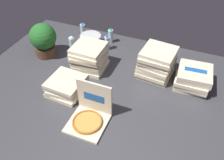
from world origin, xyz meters
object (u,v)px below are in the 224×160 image
at_px(pizza_stack_center_near, 67,86).
at_px(ice_bucket, 91,40).
at_px(pizza_stack_right_far, 90,57).
at_px(pizza_stack_center_far, 157,63).
at_px(open_pizza_box, 89,115).
at_px(water_bottle_1, 72,44).
at_px(pizza_stack_left_far, 193,78).
at_px(potted_plant, 43,39).
at_px(water_bottle_2, 83,30).
at_px(water_bottle_4, 107,43).
at_px(water_bottle_0, 88,49).
at_px(water_bottle_3, 111,36).

distance_m(pizza_stack_center_near, ice_bucket, 0.94).
height_order(pizza_stack_right_far, pizza_stack_center_far, pizza_stack_center_far).
height_order(pizza_stack_center_far, ice_bucket, pizza_stack_center_far).
relative_size(open_pizza_box, water_bottle_1, 1.88).
xyz_separation_m(pizza_stack_left_far, potted_plant, (-1.83, -0.10, 0.12)).
bearing_deg(potted_plant, ice_bucket, 44.83).
xyz_separation_m(water_bottle_2, water_bottle_4, (0.45, -0.18, 0.00)).
distance_m(pizza_stack_center_near, water_bottle_2, 1.15).
bearing_deg(pizza_stack_right_far, pizza_stack_center_near, -95.29).
height_order(pizza_stack_center_far, water_bottle_1, pizza_stack_center_far).
bearing_deg(pizza_stack_center_far, open_pizza_box, -114.38).
xyz_separation_m(water_bottle_0, potted_plant, (-0.51, -0.20, 0.13)).
height_order(pizza_stack_center_near, water_bottle_4, water_bottle_4).
relative_size(pizza_stack_right_far, water_bottle_0, 2.02).
distance_m(pizza_stack_center_near, water_bottle_0, 0.71).
height_order(open_pizza_box, water_bottle_2, open_pizza_box).
xyz_separation_m(pizza_stack_center_far, water_bottle_3, (-0.75, 0.46, -0.08)).
bearing_deg(potted_plant, water_bottle_1, 39.40).
relative_size(ice_bucket, water_bottle_2, 1.41).
distance_m(pizza_stack_right_far, pizza_stack_center_far, 0.78).
xyz_separation_m(water_bottle_0, water_bottle_4, (0.17, 0.21, 0.00)).
height_order(ice_bucket, water_bottle_2, water_bottle_2).
xyz_separation_m(pizza_stack_left_far, pizza_stack_center_far, (-0.42, 0.03, 0.06)).
distance_m(ice_bucket, water_bottle_1, 0.27).
height_order(pizza_stack_right_far, pizza_stack_center_near, pizza_stack_right_far).
height_order(ice_bucket, water_bottle_4, water_bottle_4).
height_order(water_bottle_4, potted_plant, potted_plant).
xyz_separation_m(ice_bucket, water_bottle_4, (0.25, -0.02, 0.02)).
relative_size(pizza_stack_center_near, water_bottle_4, 1.91).
bearing_deg(water_bottle_0, water_bottle_3, 69.31).
xyz_separation_m(pizza_stack_right_far, water_bottle_2, (-0.41, 0.62, -0.05)).
relative_size(pizza_stack_center_near, water_bottle_2, 1.91).
distance_m(pizza_stack_left_far, water_bottle_1, 1.57).
bearing_deg(open_pizza_box, water_bottle_0, 116.84).
bearing_deg(ice_bucket, open_pizza_box, -64.57).
xyz_separation_m(water_bottle_0, water_bottle_1, (-0.25, 0.01, 0.00)).
bearing_deg(water_bottle_2, water_bottle_0, -54.21).
height_order(open_pizza_box, water_bottle_4, open_pizza_box).
bearing_deg(water_bottle_2, water_bottle_4, -21.43).
relative_size(pizza_stack_left_far, pizza_stack_center_far, 0.97).
xyz_separation_m(water_bottle_1, water_bottle_4, (0.42, 0.20, 0.00)).
bearing_deg(water_bottle_1, pizza_stack_center_far, -4.23).
height_order(water_bottle_0, water_bottle_1, same).
relative_size(ice_bucket, water_bottle_4, 1.41).
distance_m(ice_bucket, water_bottle_0, 0.24).
height_order(pizza_stack_center_far, potted_plant, potted_plant).
bearing_deg(water_bottle_0, water_bottle_4, 50.66).
distance_m(pizza_stack_left_far, water_bottle_4, 1.19).
xyz_separation_m(pizza_stack_center_far, ice_bucket, (-0.98, 0.30, -0.10)).
bearing_deg(water_bottle_3, water_bottle_4, -81.99).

